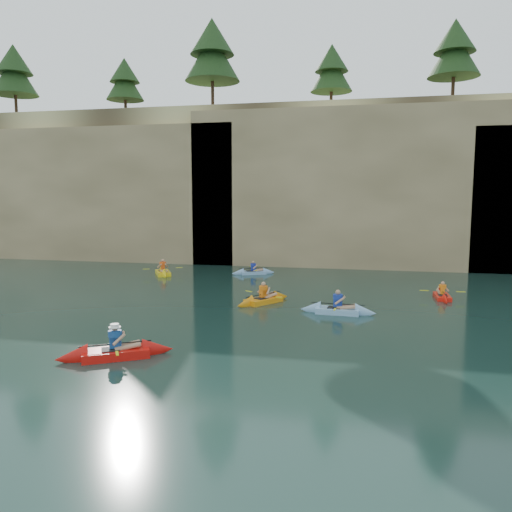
% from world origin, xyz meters
% --- Properties ---
extents(ground, '(160.00, 160.00, 0.00)m').
position_xyz_m(ground, '(0.00, 0.00, 0.00)').
color(ground, black).
rests_on(ground, ground).
extents(cliff, '(70.00, 16.00, 12.00)m').
position_xyz_m(cliff, '(0.00, 30.00, 6.00)').
color(cliff, '#C9BB7B').
rests_on(cliff, ground).
extents(cliff_slab_west, '(26.00, 2.40, 10.56)m').
position_xyz_m(cliff_slab_west, '(-20.00, 22.60, 5.28)').
color(cliff_slab_west, tan).
rests_on(cliff_slab_west, ground).
extents(cliff_slab_center, '(24.00, 2.40, 11.40)m').
position_xyz_m(cliff_slab_center, '(2.00, 22.60, 5.70)').
color(cliff_slab_center, tan).
rests_on(cliff_slab_center, ground).
extents(sea_cave_west, '(4.50, 1.00, 4.00)m').
position_xyz_m(sea_cave_west, '(-18.00, 21.95, 2.00)').
color(sea_cave_west, black).
rests_on(sea_cave_west, ground).
extents(sea_cave_center, '(3.50, 1.00, 3.20)m').
position_xyz_m(sea_cave_center, '(-4.00, 21.95, 1.60)').
color(sea_cave_center, black).
rests_on(sea_cave_center, ground).
extents(sea_cave_east, '(5.00, 1.00, 4.50)m').
position_xyz_m(sea_cave_east, '(10.00, 21.95, 2.25)').
color(sea_cave_east, black).
rests_on(sea_cave_east, ground).
extents(cliff_pines, '(56.00, 6.00, 7.83)m').
position_xyz_m(cliff_pines, '(0.00, 25.00, 15.91)').
color(cliff_pines, black).
rests_on(cliff_pines, cliff).
extents(main_kayaker, '(3.53, 2.56, 1.35)m').
position_xyz_m(main_kayaker, '(-5.39, 0.81, 0.18)').
color(main_kayaker, red).
rests_on(main_kayaker, ground).
extents(kayaker_orange, '(2.51, 3.16, 1.26)m').
position_xyz_m(kayaker_orange, '(-2.39, 9.63, 0.16)').
color(kayaker_orange, orange).
rests_on(kayaker_orange, ground).
extents(kayaker_ltblue_near, '(3.31, 2.53, 1.29)m').
position_xyz_m(kayaker_ltblue_near, '(1.16, 8.22, 0.16)').
color(kayaker_ltblue_near, '#84B3DD').
rests_on(kayaker_ltblue_near, ground).
extents(kayaker_red_far, '(2.14, 2.92, 1.07)m').
position_xyz_m(kayaker_red_far, '(6.07, 12.46, 0.13)').
color(kayaker_red_far, red).
rests_on(kayaker_red_far, ground).
extents(kayaker_yellow, '(2.22, 3.09, 1.28)m').
position_xyz_m(kayaker_yellow, '(-10.31, 16.49, 0.16)').
color(kayaker_yellow, yellow).
rests_on(kayaker_yellow, ground).
extents(kayaker_ltblue_mid, '(2.86, 2.00, 1.07)m').
position_xyz_m(kayaker_ltblue_mid, '(-4.71, 17.99, 0.13)').
color(kayaker_ltblue_mid, '#81ABD8').
rests_on(kayaker_ltblue_mid, ground).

